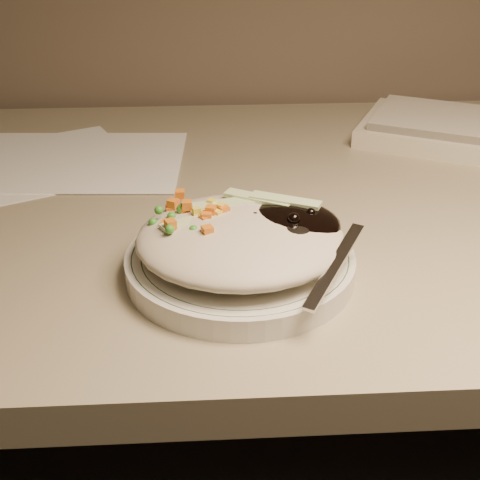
{
  "coord_description": "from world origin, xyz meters",
  "views": [
    {
      "loc": [
        -0.14,
        0.66,
        1.07
      ],
      "look_at": [
        -0.11,
        1.2,
        0.78
      ],
      "focal_mm": 50.0,
      "sensor_mm": 36.0,
      "label": 1
    }
  ],
  "objects": [
    {
      "name": "meal",
      "position": [
        -0.1,
        1.2,
        0.78
      ],
      "size": [
        0.21,
        0.19,
        0.05
      ],
      "color": "#AFA68E",
      "rests_on": "plate"
    },
    {
      "name": "plate",
      "position": [
        -0.11,
        1.2,
        0.75
      ],
      "size": [
        0.22,
        0.22,
        0.02
      ],
      "primitive_type": "cylinder",
      "color": "silver",
      "rests_on": "desk"
    },
    {
      "name": "papers",
      "position": [
        -0.35,
        1.49,
        0.74
      ],
      "size": [
        0.4,
        0.32,
        0.0
      ],
      "color": "white",
      "rests_on": "desk"
    },
    {
      "name": "plate_rim",
      "position": [
        -0.11,
        1.2,
        0.76
      ],
      "size": [
        0.2,
        0.2,
        0.0
      ],
      "color": "#144723",
      "rests_on": "plate"
    },
    {
      "name": "desk",
      "position": [
        0.0,
        1.38,
        0.54
      ],
      "size": [
        1.4,
        0.7,
        0.74
      ],
      "color": "gray",
      "rests_on": "ground"
    }
  ]
}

